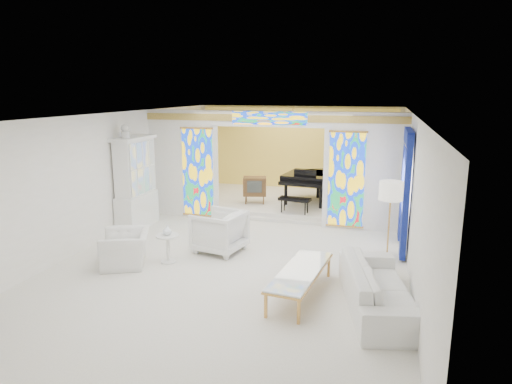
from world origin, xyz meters
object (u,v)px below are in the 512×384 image
(china_cabinet, at_px, (136,184))
(grand_piano, at_px, (315,178))
(armchair_right, at_px, (219,231))
(tv_console, at_px, (255,186))
(armchair_left, at_px, (126,248))
(sofa, at_px, (379,287))
(coffee_table, at_px, (301,272))

(china_cabinet, distance_m, grand_piano, 5.37)
(china_cabinet, relative_size, armchair_right, 2.67)
(armchair_right, xyz_separation_m, tv_console, (-0.26, 3.83, 0.23))
(armchair_left, relative_size, tv_console, 1.33)
(armchair_right, height_order, grand_piano, grand_piano)
(armchair_left, bearing_deg, tv_console, 140.84)
(china_cabinet, distance_m, sofa, 6.92)
(armchair_right, bearing_deg, armchair_left, -39.72)
(armchair_left, distance_m, coffee_table, 3.76)
(armchair_left, relative_size, sofa, 0.42)
(china_cabinet, height_order, armchair_right, china_cabinet)
(china_cabinet, distance_m, coffee_table, 5.69)
(armchair_left, height_order, sofa, sofa)
(armchair_right, xyz_separation_m, grand_piano, (1.45, 4.55, 0.45))
(armchair_left, xyz_separation_m, tv_console, (1.32, 5.08, 0.35))
(sofa, distance_m, tv_console, 6.82)
(armchair_left, relative_size, coffee_table, 0.49)
(china_cabinet, relative_size, coffee_table, 1.25)
(armchair_right, bearing_deg, tv_console, -164.25)
(coffee_table, bearing_deg, china_cabinet, 149.09)
(sofa, bearing_deg, armchair_right, 49.27)
(china_cabinet, height_order, grand_piano, china_cabinet)
(coffee_table, bearing_deg, armchair_right, 140.93)
(china_cabinet, relative_size, tv_console, 3.42)
(china_cabinet, bearing_deg, armchair_right, -23.26)
(sofa, relative_size, tv_console, 3.21)
(grand_piano, bearing_deg, armchair_left, -110.04)
(coffee_table, height_order, tv_console, tv_console)
(sofa, xyz_separation_m, tv_console, (-3.73, 5.70, 0.32))
(armchair_right, distance_m, sofa, 3.94)
(china_cabinet, height_order, coffee_table, china_cabinet)
(coffee_table, xyz_separation_m, tv_console, (-2.40, 5.57, 0.26))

